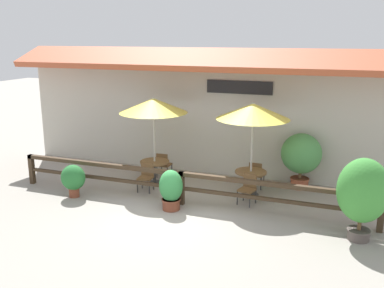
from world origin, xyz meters
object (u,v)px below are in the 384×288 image
patio_umbrella_middle (253,111)px  chair_middle_wallside (256,174)px  patio_umbrella_near (153,106)px  potted_plant_small_flowering (171,189)px  chair_middle_streetside (248,188)px  potted_plant_broad_leaf (301,155)px  dining_table_middle (251,176)px  chair_near_streetside (146,176)px  dining_table_near (155,166)px  chair_near_wallside (164,164)px  potted_plant_tall_tropical (73,178)px  potted_plant_corner_fern (363,192)px

patio_umbrella_middle → chair_middle_wallside: 2.16m
patio_umbrella_near → potted_plant_small_flowering: patio_umbrella_near is taller
chair_middle_streetside → chair_middle_wallside: bearing=105.0°
patio_umbrella_near → chair_middle_streetside: (3.16, -0.64, -2.05)m
potted_plant_broad_leaf → dining_table_middle: bearing=-138.9°
chair_near_streetside → dining_table_middle: size_ratio=0.91×
chair_middle_wallside → potted_plant_broad_leaf: (1.27, 0.48, 0.59)m
chair_near_streetside → patio_umbrella_middle: patio_umbrella_middle is taller
potted_plant_broad_leaf → patio_umbrella_middle: bearing=-138.9°
dining_table_near → chair_near_wallside: 0.68m
dining_table_middle → patio_umbrella_near: bearing=-179.5°
patio_umbrella_near → chair_middle_wallside: size_ratio=3.31×
potted_plant_tall_tropical → potted_plant_corner_fern: bearing=-0.4°
dining_table_near → potted_plant_tall_tropical: bearing=-132.8°
chair_near_streetside → patio_umbrella_near: bearing=86.5°
chair_middle_streetside → chair_middle_wallside: (-0.04, 1.32, 0.00)m
dining_table_near → chair_middle_wallside: chair_middle_wallside is taller
dining_table_middle → potted_plant_small_flowering: size_ratio=0.83×
chair_near_streetside → potted_plant_small_flowering: bearing=-45.9°
dining_table_near → chair_near_streetside: chair_near_streetside is taller
patio_umbrella_near → potted_plant_tall_tropical: bearing=-132.8°
patio_umbrella_middle → potted_plant_small_flowering: patio_umbrella_middle is taller
potted_plant_corner_fern → chair_near_streetside: bearing=168.2°
patio_umbrella_near → potted_plant_tall_tropical: size_ratio=2.87×
chair_near_streetside → chair_middle_wallside: (3.10, 1.35, 0.00)m
chair_near_wallside → potted_plant_corner_fern: potted_plant_corner_fern is taller
dining_table_near → potted_plant_broad_leaf: size_ratio=0.54×
chair_near_streetside → chair_middle_wallside: size_ratio=1.00×
dining_table_middle → potted_plant_small_flowering: potted_plant_small_flowering is taller
potted_plant_tall_tropical → potted_plant_broad_leaf: 6.87m
chair_near_wallside → potted_plant_tall_tropical: 3.09m
chair_near_wallside → potted_plant_tall_tropical: size_ratio=0.87×
patio_umbrella_near → chair_middle_wallside: (3.12, 0.69, -2.05)m
patio_umbrella_middle → potted_plant_corner_fern: bearing=-33.3°
chair_middle_wallside → potted_plant_tall_tropical: (-4.86, -2.56, 0.10)m
patio_umbrella_middle → potted_plant_tall_tropical: 5.55m
chair_near_wallside → potted_plant_corner_fern: size_ratio=0.43×
patio_umbrella_middle → chair_near_wallside: bearing=168.3°
chair_near_wallside → potted_plant_tall_tropical: potted_plant_tall_tropical is taller
patio_umbrella_near → potted_plant_small_flowering: size_ratio=2.49×
potted_plant_tall_tropical → chair_middle_wallside: bearing=27.8°
patio_umbrella_near → dining_table_near: bearing=90.0°
potted_plant_tall_tropical → potted_plant_broad_leaf: bearing=26.4°
chair_near_wallside → chair_middle_wallside: bearing=-179.9°
chair_near_wallside → patio_umbrella_near: bearing=88.7°
chair_middle_wallside → potted_plant_corner_fern: (2.96, -2.62, 0.70)m
chair_near_streetside → potted_plant_broad_leaf: 4.78m
chair_middle_streetside → chair_near_streetside: bearing=-166.2°
potted_plant_corner_fern → dining_table_middle: bearing=146.7°
chair_near_wallside → potted_plant_broad_leaf: (4.38, 0.50, 0.59)m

